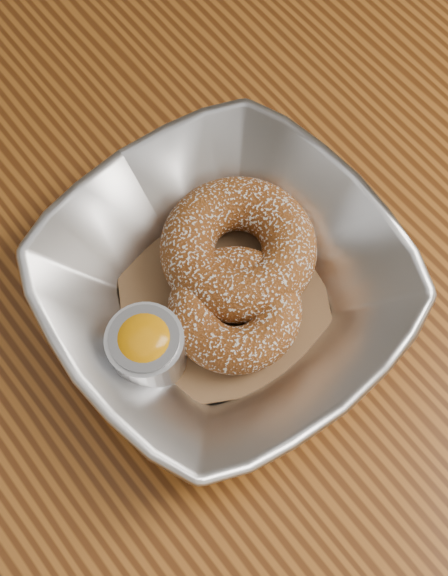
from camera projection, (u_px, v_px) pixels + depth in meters
ground_plane at (161, 495)px, 1.25m from camera, size 4.00×4.00×0.00m
table at (104, 373)px, 0.66m from camera, size 1.20×0.80×0.75m
serving_bowl at (224, 288)px, 0.55m from camera, size 0.24×0.24×0.06m
parchment at (224, 300)px, 0.56m from camera, size 0.20×0.20×0.00m
donut_back at (238, 248)px, 0.56m from camera, size 0.12×0.12×0.04m
donut_front at (235, 309)px, 0.54m from camera, size 0.12×0.12×0.03m
ramekin at (146, 347)px, 0.53m from camera, size 0.05×0.05×0.05m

